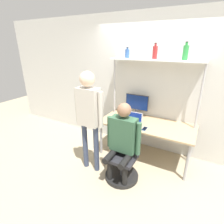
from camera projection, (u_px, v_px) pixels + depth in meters
The scene contains 13 objects.
ground_plane at pixel (137, 167), 3.22m from camera, with size 12.00×12.00×0.00m, color tan.
wall_back at pixel (156, 86), 3.42m from camera, with size 8.00×0.06×2.70m.
desk at pixel (146, 127), 3.33m from camera, with size 1.75×0.79×0.72m.
shelf_unit at pixel (154, 74), 3.17m from camera, with size 1.66×0.32×1.88m.
monitor at pixel (137, 104), 3.58m from camera, with size 0.48×0.18×0.45m.
laptop at pixel (134, 121), 3.25m from camera, with size 0.29×0.22×0.22m.
cell_phone at pixel (145, 129), 3.08m from camera, with size 0.07×0.15×0.01m.
office_chair at pixel (123, 163), 2.92m from camera, with size 0.56×0.56×0.89m.
person_seated at pixel (122, 137), 2.70m from camera, with size 0.57×0.47×1.33m.
person_standing at pixel (89, 110), 2.81m from camera, with size 0.53×0.24×1.75m.
bottle_red at pixel (155, 52), 3.04m from camera, with size 0.08×0.08×0.27m.
bottle_blue at pixel (127, 53), 3.28m from camera, with size 0.08×0.08×0.19m.
bottle_green at pixel (185, 52), 2.81m from camera, with size 0.09×0.09×0.28m.
Camera 1 is at (0.87, -2.53, 2.12)m, focal length 28.00 mm.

